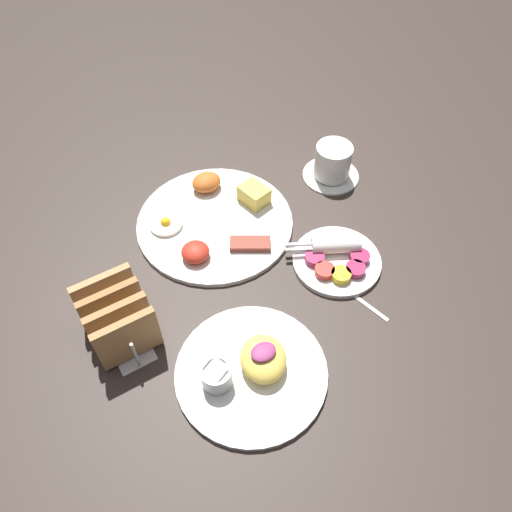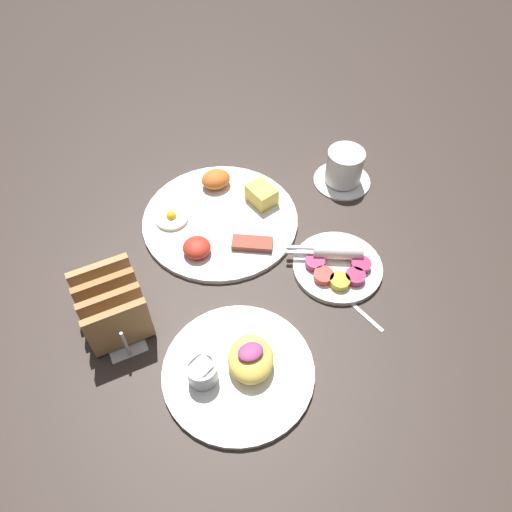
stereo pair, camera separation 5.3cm
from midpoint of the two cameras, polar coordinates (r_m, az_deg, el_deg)
name	(u,v)px [view 1 (the left image)]	position (r m, az deg, el deg)	size (l,w,h in m)	color
ground_plane	(234,303)	(0.88, -4.26, -5.46)	(3.00, 3.00, 0.00)	#332823
plate_breakfast	(215,219)	(0.99, -6.23, 4.12)	(0.31, 0.31, 0.05)	white
plate_condiments	(337,259)	(0.92, 7.60, -0.37)	(0.16, 0.16, 0.04)	white
plate_foreground	(251,369)	(0.80, -2.57, -12.86)	(0.24, 0.24, 0.06)	white
toast_rack	(118,318)	(0.84, -17.32, -6.85)	(0.10, 0.15, 0.10)	#B7B7BC
coffee_cup	(332,163)	(1.07, 7.31, 10.42)	(0.12, 0.12, 0.08)	white
teaspoon	(348,290)	(0.90, 8.79, -3.92)	(0.04, 0.13, 0.01)	silver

